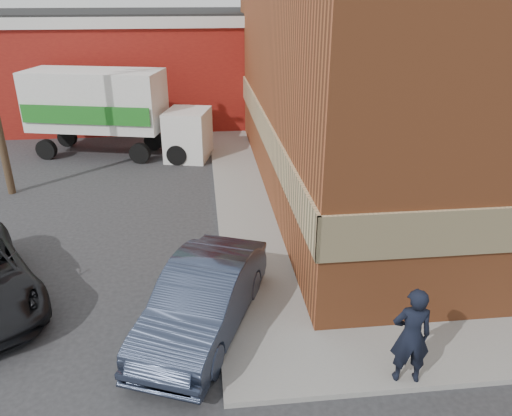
{
  "coord_description": "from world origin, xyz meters",
  "views": [
    {
      "loc": [
        -0.67,
        -8.34,
        6.75
      ],
      "look_at": [
        0.66,
        3.54,
        1.43
      ],
      "focal_mm": 35.0,
      "sensor_mm": 36.0,
      "label": 1
    }
  ],
  "objects_px": {
    "warehouse": "(99,66)",
    "man": "(411,336)",
    "box_truck": "(113,108)",
    "sedan": "(203,299)",
    "brick_building": "(460,51)"
  },
  "relations": [
    {
      "from": "warehouse",
      "to": "man",
      "type": "distance_m",
      "value": 23.36
    },
    {
      "from": "brick_building",
      "to": "warehouse",
      "type": "bearing_deg",
      "value": 142.8
    },
    {
      "from": "brick_building",
      "to": "man",
      "type": "height_order",
      "value": "brick_building"
    },
    {
      "from": "man",
      "to": "sedan",
      "type": "relative_size",
      "value": 0.42
    },
    {
      "from": "man",
      "to": "box_truck",
      "type": "relative_size",
      "value": 0.26
    },
    {
      "from": "box_truck",
      "to": "sedan",
      "type": "bearing_deg",
      "value": -60.5
    },
    {
      "from": "brick_building",
      "to": "man",
      "type": "bearing_deg",
      "value": -118.14
    },
    {
      "from": "man",
      "to": "box_truck",
      "type": "bearing_deg",
      "value": -56.21
    },
    {
      "from": "box_truck",
      "to": "man",
      "type": "bearing_deg",
      "value": -50.05
    },
    {
      "from": "warehouse",
      "to": "sedan",
      "type": "distance_m",
      "value": 20.29
    },
    {
      "from": "man",
      "to": "box_truck",
      "type": "height_order",
      "value": "box_truck"
    },
    {
      "from": "sedan",
      "to": "box_truck",
      "type": "relative_size",
      "value": 0.6
    },
    {
      "from": "brick_building",
      "to": "sedan",
      "type": "distance_m",
      "value": 13.19
    },
    {
      "from": "warehouse",
      "to": "box_truck",
      "type": "bearing_deg",
      "value": -76.63
    },
    {
      "from": "sedan",
      "to": "man",
      "type": "bearing_deg",
      "value": -7.68
    }
  ]
}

